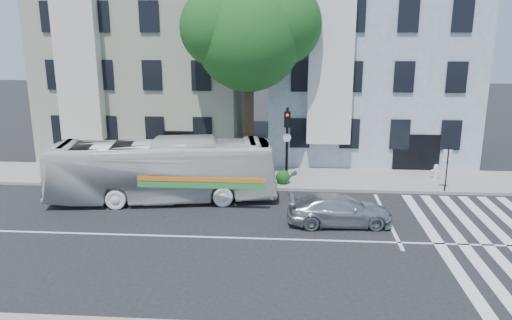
# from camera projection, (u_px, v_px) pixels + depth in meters

# --- Properties ---
(ground) EXTENTS (120.00, 120.00, 0.00)m
(ground) POSITION_uv_depth(u_px,v_px,m) (231.00, 238.00, 19.54)
(ground) COLOR black
(ground) RESTS_ON ground
(sidewalk_far) EXTENTS (80.00, 4.00, 0.15)m
(sidewalk_far) POSITION_uv_depth(u_px,v_px,m) (248.00, 177.00, 27.23)
(sidewalk_far) COLOR gray
(sidewalk_far) RESTS_ON ground
(building_left) EXTENTS (12.00, 10.00, 11.00)m
(building_left) POSITION_uv_depth(u_px,v_px,m) (152.00, 67.00, 33.09)
(building_left) COLOR gray
(building_left) RESTS_ON ground
(building_right) EXTENTS (12.00, 10.00, 11.00)m
(building_right) POSITION_uv_depth(u_px,v_px,m) (365.00, 68.00, 32.13)
(building_right) COLOR #8C9BA6
(building_right) RESTS_ON ground
(street_tree) EXTENTS (7.30, 5.90, 11.10)m
(street_tree) POSITION_uv_depth(u_px,v_px,m) (250.00, 31.00, 25.97)
(street_tree) COLOR #2D2116
(street_tree) RESTS_ON ground
(bus) EXTENTS (4.01, 10.86, 2.96)m
(bus) POSITION_uv_depth(u_px,v_px,m) (163.00, 170.00, 23.49)
(bus) COLOR silver
(bus) RESTS_ON ground
(sedan) EXTENTS (2.06, 4.48, 1.27)m
(sedan) POSITION_uv_depth(u_px,v_px,m) (340.00, 210.00, 20.76)
(sedan) COLOR #B3B7BB
(sedan) RESTS_ON ground
(hedge) EXTENTS (8.52, 2.32, 0.70)m
(hedge) POSITION_uv_depth(u_px,v_px,m) (202.00, 175.00, 26.13)
(hedge) COLOR #266420
(hedge) RESTS_ON sidewalk_far
(traffic_signal) EXTENTS (0.42, 0.53, 4.07)m
(traffic_signal) POSITION_uv_depth(u_px,v_px,m) (287.00, 135.00, 25.62)
(traffic_signal) COLOR black
(traffic_signal) RESTS_ON ground
(fire_hydrant) EXTENTS (0.46, 0.31, 0.81)m
(fire_hydrant) POSITION_uv_depth(u_px,v_px,m) (436.00, 171.00, 26.63)
(fire_hydrant) COLOR silver
(fire_hydrant) RESTS_ON sidewalk_far
(far_sign_pole) EXTENTS (0.41, 0.19, 2.25)m
(far_sign_pole) POSITION_uv_depth(u_px,v_px,m) (447.00, 163.00, 24.38)
(far_sign_pole) COLOR black
(far_sign_pole) RESTS_ON sidewalk_far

